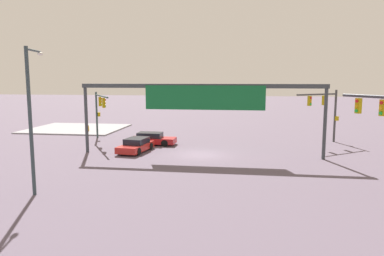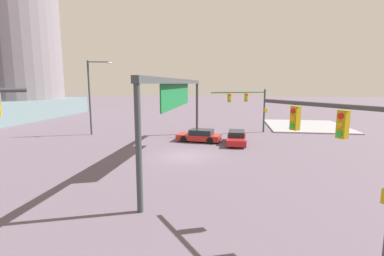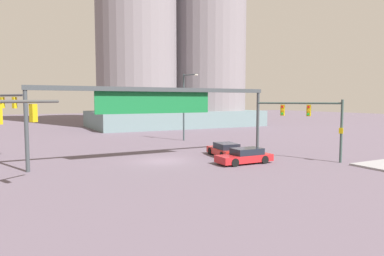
# 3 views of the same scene
# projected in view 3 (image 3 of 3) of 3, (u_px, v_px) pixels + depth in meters

# --- Properties ---
(ground_plane) EXTENTS (217.31, 217.31, 0.00)m
(ground_plane) POSITION_uv_depth(u_px,v_px,m) (163.00, 161.00, 28.32)
(ground_plane) COLOR #5C4F5E
(traffic_signal_opposite_side) EXTENTS (2.41, 3.63, 5.99)m
(traffic_signal_opposite_side) POSITION_uv_depth(u_px,v_px,m) (1.00, 112.00, 29.76)
(traffic_signal_opposite_side) COLOR #36363D
(traffic_signal_opposite_side) RESTS_ON ground
(traffic_signal_cross_street) EXTENTS (3.82, 6.30, 5.05)m
(traffic_signal_cross_street) POSITION_uv_depth(u_px,v_px,m) (315.00, 117.00, 28.33)
(traffic_signal_cross_street) COLOR #314440
(traffic_signal_cross_street) RESTS_ON ground
(streetlamp_curved_arm) EXTENTS (0.85, 2.64, 8.17)m
(streetlamp_curved_arm) POSITION_uv_depth(u_px,v_px,m) (185.00, 102.00, 42.00)
(streetlamp_curved_arm) COLOR #303E41
(streetlamp_curved_arm) RESTS_ON ground
(overhead_sign_gantry) EXTENTS (20.49, 0.43, 6.03)m
(overhead_sign_gantry) POSITION_uv_depth(u_px,v_px,m) (159.00, 100.00, 28.22)
(overhead_sign_gantry) COLOR #373D41
(overhead_sign_gantry) RESTS_ON ground
(sedan_car_approaching) EXTENTS (2.45, 4.46, 1.21)m
(sedan_car_approaching) POSITION_uv_depth(u_px,v_px,m) (225.00, 150.00, 30.58)
(sedan_car_approaching) COLOR #B1221D
(sedan_car_approaching) RESTS_ON ground
(sedan_car_waiting_far) EXTENTS (4.54, 1.89, 1.21)m
(sedan_car_waiting_far) POSITION_uv_depth(u_px,v_px,m) (245.00, 156.00, 27.14)
(sedan_car_waiting_far) COLOR #B41C20
(sedan_car_waiting_far) RESTS_ON ground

